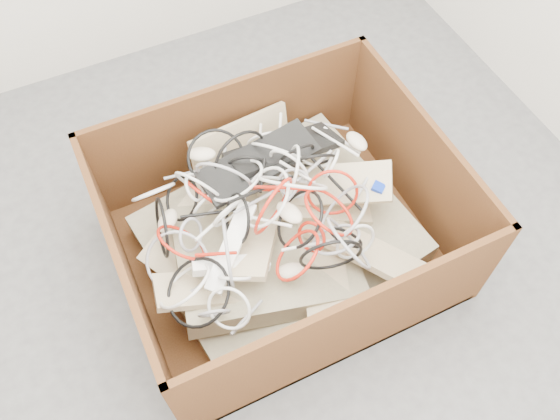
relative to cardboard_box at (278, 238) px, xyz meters
name	(u,v)px	position (x,y,z in m)	size (l,w,h in m)	color
ground	(279,268)	(-0.02, -0.06, -0.13)	(3.00, 3.00, 0.00)	#4D4D4F
room_shell	(278,17)	(-0.02, -0.06, 1.12)	(3.04, 3.04, 2.50)	silver
cardboard_box	(278,238)	(0.00, 0.00, 0.00)	(1.23, 1.03, 0.54)	#402310
keyboard_pile	(278,209)	(0.02, 0.04, 0.14)	(1.02, 0.95, 0.34)	#C1AE88
mice_scatter	(262,198)	(-0.04, 0.05, 0.24)	(0.90, 0.63, 0.21)	beige
power_strip_left	(231,247)	(-0.22, -0.09, 0.25)	(0.33, 0.06, 0.04)	white
power_strip_right	(231,265)	(-0.24, -0.13, 0.19)	(0.27, 0.05, 0.04)	white
vga_plug	(378,187)	(0.38, -0.08, 0.21)	(0.04, 0.04, 0.02)	#0B2AAD
cable_tangle	(259,208)	(-0.08, 0.00, 0.27)	(1.00, 0.82, 0.47)	gray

